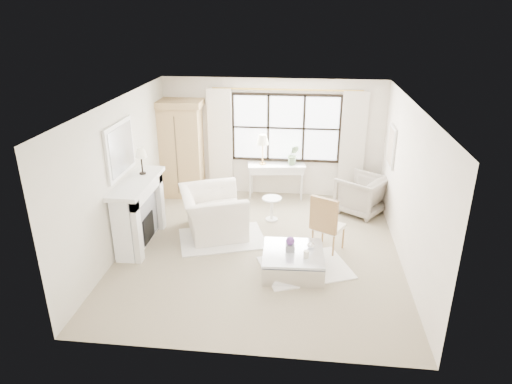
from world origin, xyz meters
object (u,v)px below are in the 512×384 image
(armoire, at_px, (180,148))
(club_armchair, at_px, (213,212))
(coffee_table, at_px, (293,262))
(console_table, at_px, (276,181))

(armoire, bearing_deg, club_armchair, -60.55)
(armoire, height_order, coffee_table, armoire)
(console_table, relative_size, coffee_table, 1.29)
(console_table, height_order, club_armchair, club_armchair)
(coffee_table, bearing_deg, club_armchair, 139.41)
(armoire, height_order, club_armchair, armoire)
(armoire, distance_m, coffee_table, 4.23)
(club_armchair, bearing_deg, armoire, 10.36)
(club_armchair, height_order, coffee_table, club_armchair)
(console_table, bearing_deg, club_armchair, -127.11)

